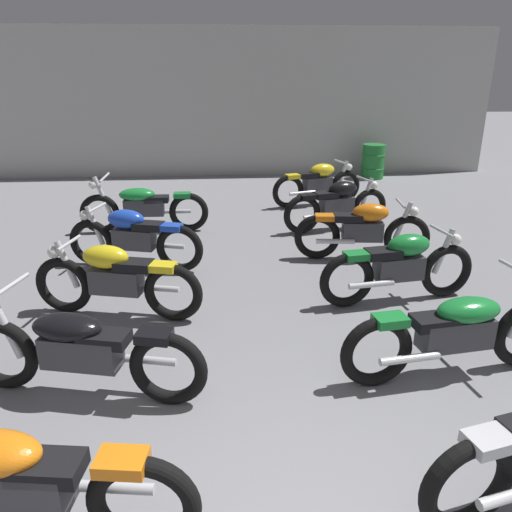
{
  "coord_description": "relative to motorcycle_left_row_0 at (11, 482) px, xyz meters",
  "views": [
    {
      "loc": [
        -0.43,
        -1.51,
        2.67
      ],
      "look_at": [
        0.0,
        4.08,
        0.55
      ],
      "focal_mm": 35.21,
      "sensor_mm": 36.0,
      "label": 1
    }
  ],
  "objects": [
    {
      "name": "motorcycle_right_row_4",
      "position": [
        3.27,
        5.92,
        0.01
      ],
      "size": [
        1.93,
        0.71,
        0.88
      ],
      "color": "black",
      "rests_on": "ground"
    },
    {
      "name": "motorcycle_left_row_4",
      "position": [
        -0.05,
        6.05,
        0.0
      ],
      "size": [
        2.17,
        0.68,
        0.97
      ],
      "color": "black",
      "rests_on": "ground"
    },
    {
      "name": "motorcycle_left_row_1",
      "position": [
        0.03,
        1.44,
        0.0
      ],
      "size": [
        2.14,
        0.77,
        0.97
      ],
      "color": "black",
      "rests_on": "ground"
    },
    {
      "name": "motorcycle_left_row_2",
      "position": [
        0.06,
        2.92,
        0.01
      ],
      "size": [
        1.94,
        0.64,
        0.88
      ],
      "color": "black",
      "rests_on": "ground"
    },
    {
      "name": "motorcycle_left_row_0",
      "position": [
        0.0,
        0.0,
        0.0
      ],
      "size": [
        2.16,
        0.68,
        0.97
      ],
      "color": "black",
      "rests_on": "ground"
    },
    {
      "name": "motorcycle_right_row_2",
      "position": [
        3.35,
        3.05,
        0.01
      ],
      "size": [
        1.96,
        0.58,
        0.88
      ],
      "color": "black",
      "rests_on": "ground"
    },
    {
      "name": "oil_drum",
      "position": [
        5.16,
        10.11,
        -0.03
      ],
      "size": [
        0.59,
        0.59,
        0.85
      ],
      "color": "#1E722D",
      "rests_on": "ground"
    },
    {
      "name": "motorcycle_right_row_3",
      "position": [
        3.31,
        4.47,
        0.01
      ],
      "size": [
        1.97,
        0.48,
        0.88
      ],
      "color": "black",
      "rests_on": "ground"
    },
    {
      "name": "motorcycle_right_row_1",
      "position": [
        3.33,
        1.49,
        0.0
      ],
      "size": [
        2.16,
        0.69,
        0.97
      ],
      "color": "black",
      "rests_on": "ground"
    },
    {
      "name": "back_wall",
      "position": [
        1.66,
        10.85,
        1.35
      ],
      "size": [
        13.24,
        0.24,
        3.6
      ],
      "primitive_type": "cube",
      "color": "#B2B2AD",
      "rests_on": "ground"
    },
    {
      "name": "motorcycle_left_row_3",
      "position": [
        0.04,
        4.38,
        0.01
      ],
      "size": [
        1.93,
        0.68,
        0.88
      ],
      "color": "black",
      "rests_on": "ground"
    },
    {
      "name": "motorcycle_right_row_5",
      "position": [
        3.26,
        7.59,
        0.01
      ],
      "size": [
        1.92,
        0.73,
        0.88
      ],
      "color": "black",
      "rests_on": "ground"
    }
  ]
}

